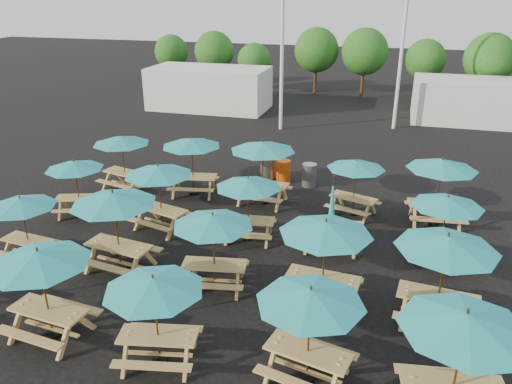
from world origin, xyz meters
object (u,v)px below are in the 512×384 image
(picnic_unit_3, at_px, (121,143))
(picnic_unit_8, at_px, (154,288))
(picnic_unit_11, at_px, (263,149))
(picnic_unit_9, at_px, (213,224))
(picnic_unit_10, at_px, (248,186))
(waste_bin_0, at_px, (269,167))
(picnic_unit_16, at_px, (465,327))
(picnic_unit_18, at_px, (447,205))
(picnic_unit_2, at_px, (75,168))
(picnic_unit_17, at_px, (447,247))
(picnic_unit_4, at_px, (39,262))
(picnic_unit_13, at_px, (326,232))
(picnic_unit_19, at_px, (442,168))
(picnic_unit_14, at_px, (331,219))
(picnic_unit_12, at_px, (310,301))
(waste_bin_1, at_px, (267,169))
(picnic_unit_6, at_px, (158,174))
(picnic_unit_15, at_px, (356,167))
(picnic_unit_5, at_px, (114,202))
(waste_bin_2, at_px, (283,171))
(picnic_unit_7, at_px, (191,145))
(waste_bin_3, at_px, (309,175))
(picnic_unit_1, at_px, (21,206))

(picnic_unit_3, bearing_deg, picnic_unit_8, -42.57)
(picnic_unit_11, bearing_deg, picnic_unit_9, -83.46)
(picnic_unit_10, distance_m, waste_bin_0, 6.13)
(picnic_unit_11, bearing_deg, picnic_unit_16, -51.57)
(picnic_unit_9, relative_size, picnic_unit_18, 0.96)
(picnic_unit_2, distance_m, picnic_unit_17, 12.84)
(picnic_unit_2, bearing_deg, picnic_unit_16, -45.67)
(picnic_unit_4, bearing_deg, picnic_unit_13, 33.39)
(waste_bin_0, bearing_deg, picnic_unit_18, -39.60)
(picnic_unit_18, relative_size, picnic_unit_19, 1.00)
(picnic_unit_14, bearing_deg, picnic_unit_10, 176.98)
(picnic_unit_13, bearing_deg, picnic_unit_18, 50.78)
(picnic_unit_9, bearing_deg, picnic_unit_2, 143.76)
(picnic_unit_16, bearing_deg, picnic_unit_8, 172.21)
(waste_bin_0, bearing_deg, picnic_unit_12, -71.81)
(picnic_unit_12, xyz_separation_m, waste_bin_1, (-3.88, 11.52, -1.53))
(picnic_unit_4, xyz_separation_m, picnic_unit_14, (5.85, 6.32, -1.06))
(picnic_unit_3, bearing_deg, picnic_unit_18, 1.83)
(picnic_unit_9, relative_size, picnic_unit_13, 0.98)
(picnic_unit_6, relative_size, picnic_unit_15, 1.07)
(picnic_unit_3, relative_size, picnic_unit_4, 1.08)
(picnic_unit_17, relative_size, picnic_unit_19, 1.01)
(picnic_unit_3, distance_m, picnic_unit_16, 15.16)
(picnic_unit_5, xyz_separation_m, waste_bin_2, (3.07, 8.43, -1.71))
(picnic_unit_18, bearing_deg, picnic_unit_15, 154.26)
(picnic_unit_7, xyz_separation_m, picnic_unit_17, (9.10, -6.26, 0.09))
(picnic_unit_11, height_order, picnic_unit_18, picnic_unit_11)
(picnic_unit_3, bearing_deg, picnic_unit_9, -29.81)
(picnic_unit_10, xyz_separation_m, picnic_unit_12, (3.06, -5.89, 0.10))
(picnic_unit_7, height_order, waste_bin_1, picnic_unit_7)
(picnic_unit_6, relative_size, picnic_unit_14, 1.14)
(picnic_unit_5, distance_m, picnic_unit_13, 6.07)
(picnic_unit_7, relative_size, picnic_unit_14, 1.11)
(picnic_unit_5, relative_size, picnic_unit_16, 1.00)
(picnic_unit_10, xyz_separation_m, waste_bin_3, (1.10, 5.37, -1.44))
(picnic_unit_9, distance_m, picnic_unit_12, 4.25)
(picnic_unit_17, bearing_deg, picnic_unit_18, 91.71)
(picnic_unit_3, bearing_deg, picnic_unit_5, -47.75)
(picnic_unit_8, distance_m, picnic_unit_11, 9.28)
(picnic_unit_5, xyz_separation_m, picnic_unit_10, (3.13, 2.90, -0.28))
(picnic_unit_14, height_order, waste_bin_2, picnic_unit_14)
(picnic_unit_7, relative_size, picnic_unit_8, 1.07)
(picnic_unit_12, relative_size, waste_bin_3, 2.79)
(picnic_unit_9, bearing_deg, picnic_unit_11, 82.47)
(picnic_unit_1, distance_m, picnic_unit_10, 6.89)
(picnic_unit_4, distance_m, picnic_unit_18, 11.19)
(picnic_unit_10, distance_m, picnic_unit_12, 6.64)
(picnic_unit_19, bearing_deg, picnic_unit_5, -154.64)
(picnic_unit_7, height_order, picnic_unit_10, picnic_unit_7)
(waste_bin_3, bearing_deg, picnic_unit_4, -110.20)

